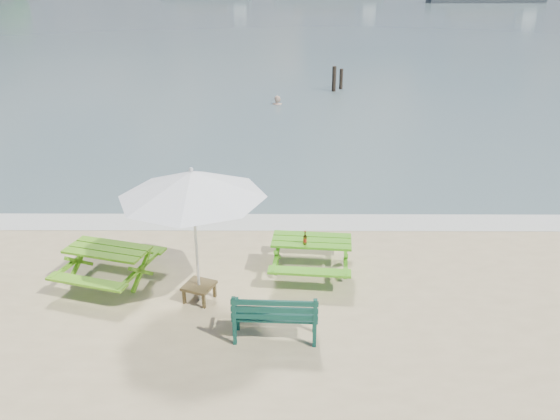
{
  "coord_description": "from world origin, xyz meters",
  "views": [
    {
      "loc": [
        0.59,
        -6.58,
        5.15
      ],
      "look_at": [
        0.54,
        3.0,
        1.0
      ],
      "focal_mm": 35.0,
      "sensor_mm": 36.0,
      "label": 1
    }
  ],
  "objects_px": {
    "picnic_table_left": "(110,266)",
    "swimmer": "(277,114)",
    "beer_bottle": "(305,240)",
    "patio_umbrella": "(192,184)",
    "picnic_table_right": "(311,257)",
    "park_bench": "(275,324)",
    "side_table": "(199,292)"
  },
  "relations": [
    {
      "from": "park_bench",
      "to": "swimmer",
      "type": "relative_size",
      "value": 0.84
    },
    {
      "from": "beer_bottle",
      "to": "swimmer",
      "type": "relative_size",
      "value": 0.16
    },
    {
      "from": "patio_umbrella",
      "to": "beer_bottle",
      "type": "distance_m",
      "value": 2.4
    },
    {
      "from": "picnic_table_left",
      "to": "patio_umbrella",
      "type": "bearing_deg",
      "value": -18.86
    },
    {
      "from": "swimmer",
      "to": "park_bench",
      "type": "bearing_deg",
      "value": -89.52
    },
    {
      "from": "park_bench",
      "to": "beer_bottle",
      "type": "bearing_deg",
      "value": 74.23
    },
    {
      "from": "picnic_table_left",
      "to": "picnic_table_right",
      "type": "bearing_deg",
      "value": 6.03
    },
    {
      "from": "patio_umbrella",
      "to": "park_bench",
      "type": "bearing_deg",
      "value": -38.61
    },
    {
      "from": "picnic_table_right",
      "to": "patio_umbrella",
      "type": "height_order",
      "value": "patio_umbrella"
    },
    {
      "from": "side_table",
      "to": "patio_umbrella",
      "type": "distance_m",
      "value": 1.97
    },
    {
      "from": "beer_bottle",
      "to": "swimmer",
      "type": "xyz_separation_m",
      "value": [
        -0.65,
        14.63,
        -1.18
      ]
    },
    {
      "from": "picnic_table_left",
      "to": "swimmer",
      "type": "distance_m",
      "value": 15.12
    },
    {
      "from": "park_bench",
      "to": "swimmer",
      "type": "bearing_deg",
      "value": 90.48
    },
    {
      "from": "patio_umbrella",
      "to": "beer_bottle",
      "type": "xyz_separation_m",
      "value": [
        1.82,
        0.77,
        -1.36
      ]
    },
    {
      "from": "picnic_table_right",
      "to": "patio_umbrella",
      "type": "bearing_deg",
      "value": -153.84
    },
    {
      "from": "picnic_table_left",
      "to": "swimmer",
      "type": "xyz_separation_m",
      "value": [
        2.86,
        14.83,
        -0.74
      ]
    },
    {
      "from": "park_bench",
      "to": "swimmer",
      "type": "distance_m",
      "value": 16.46
    },
    {
      "from": "side_table",
      "to": "swimmer",
      "type": "height_order",
      "value": "swimmer"
    },
    {
      "from": "swimmer",
      "to": "picnic_table_left",
      "type": "bearing_deg",
      "value": -100.9
    },
    {
      "from": "beer_bottle",
      "to": "swimmer",
      "type": "distance_m",
      "value": 14.7
    },
    {
      "from": "park_bench",
      "to": "picnic_table_left",
      "type": "bearing_deg",
      "value": 151.56
    },
    {
      "from": "beer_bottle",
      "to": "picnic_table_left",
      "type": "bearing_deg",
      "value": -176.86
    },
    {
      "from": "picnic_table_right",
      "to": "swimmer",
      "type": "xyz_separation_m",
      "value": [
        -0.78,
        14.44,
        -0.74
      ]
    },
    {
      "from": "picnic_table_left",
      "to": "patio_umbrella",
      "type": "distance_m",
      "value": 2.53
    },
    {
      "from": "picnic_table_left",
      "to": "side_table",
      "type": "height_order",
      "value": "picnic_table_left"
    },
    {
      "from": "park_bench",
      "to": "side_table",
      "type": "height_order",
      "value": "park_bench"
    },
    {
      "from": "picnic_table_left",
      "to": "picnic_table_right",
      "type": "distance_m",
      "value": 3.66
    },
    {
      "from": "picnic_table_right",
      "to": "beer_bottle",
      "type": "distance_m",
      "value": 0.5
    },
    {
      "from": "park_bench",
      "to": "patio_umbrella",
      "type": "xyz_separation_m",
      "value": [
        -1.31,
        1.05,
        1.89
      ]
    },
    {
      "from": "picnic_table_left",
      "to": "park_bench",
      "type": "relative_size",
      "value": 1.5
    },
    {
      "from": "patio_umbrella",
      "to": "swimmer",
      "type": "bearing_deg",
      "value": 85.65
    },
    {
      "from": "side_table",
      "to": "beer_bottle",
      "type": "height_order",
      "value": "beer_bottle"
    }
  ]
}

